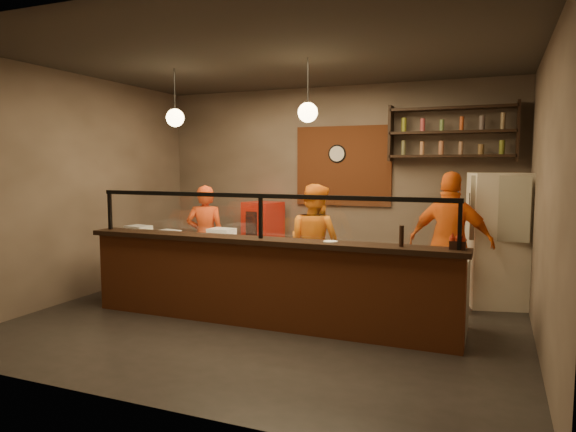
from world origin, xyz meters
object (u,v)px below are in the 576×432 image
at_px(wall_clock, 337,154).
at_px(cook_right, 451,242).
at_px(cook_left, 206,237).
at_px(red_cooler, 263,240).
at_px(fridge, 498,240).
at_px(condiment_caddy, 458,245).
at_px(pepper_mill, 401,236).
at_px(cook_mid, 314,243).
at_px(pizza_dough, 318,248).

distance_m(wall_clock, cook_right, 2.59).
bearing_deg(cook_left, red_cooler, -135.99).
relative_size(fridge, condiment_caddy, 11.40).
relative_size(cook_left, fridge, 0.89).
xyz_separation_m(cook_left, red_cooler, (0.48, 1.07, -0.16)).
relative_size(cook_left, pepper_mill, 7.20).
xyz_separation_m(cook_left, cook_right, (3.62, 0.10, 0.11)).
xyz_separation_m(wall_clock, cook_mid, (0.12, -1.47, -1.27)).
bearing_deg(pepper_mill, cook_right, 75.35).
xyz_separation_m(wall_clock, cook_left, (-1.70, -1.38, -1.30)).
distance_m(cook_left, fridge, 4.25).
bearing_deg(cook_left, pepper_mill, 135.39).
height_order(fridge, pizza_dough, fridge).
relative_size(pizza_dough, pepper_mill, 2.33).
distance_m(fridge, condiment_caddy, 2.07).
height_order(fridge, pepper_mill, fridge).
height_order(cook_left, red_cooler, cook_left).
height_order(red_cooler, pizza_dough, red_cooler).
xyz_separation_m(fridge, pepper_mill, (-0.96, -2.06, 0.27)).
height_order(wall_clock, cook_left, wall_clock).
height_order(wall_clock, condiment_caddy, wall_clock).
bearing_deg(wall_clock, pizza_dough, -78.80).
height_order(cook_left, condiment_caddy, cook_left).
height_order(cook_right, pepper_mill, cook_right).
xyz_separation_m(fridge, pizza_dough, (-2.04, -1.63, 0.00)).
relative_size(cook_right, fridge, 1.01).
bearing_deg(fridge, cook_left, 176.04).
distance_m(wall_clock, pepper_mill, 3.29).
bearing_deg(wall_clock, fridge, -15.41).
xyz_separation_m(fridge, red_cooler, (-3.71, 0.38, -0.26)).
height_order(cook_right, pizza_dough, cook_right).
bearing_deg(pepper_mill, cook_left, 156.92).
bearing_deg(pizza_dough, cook_left, 156.40).
bearing_deg(cook_left, condiment_caddy, 139.14).
distance_m(cook_right, pepper_mill, 1.55).
bearing_deg(wall_clock, cook_left, -140.94).
bearing_deg(cook_mid, wall_clock, -66.38).
bearing_deg(fridge, pizza_dough, -154.69).
xyz_separation_m(cook_mid, pizza_dough, (0.34, -0.85, 0.08)).
bearing_deg(cook_right, cook_left, 8.75).
bearing_deg(cook_mid, pizza_dough, 130.85).
xyz_separation_m(cook_left, condiment_caddy, (3.80, -1.33, 0.30)).
xyz_separation_m(cook_right, condiment_caddy, (0.18, -1.44, 0.19)).
distance_m(cook_left, cook_mid, 1.82).
distance_m(fridge, pizza_dough, 2.61).
height_order(pizza_dough, pepper_mill, pepper_mill).
relative_size(cook_left, condiment_caddy, 10.13).
bearing_deg(pepper_mill, fridge, 64.99).
xyz_separation_m(cook_left, pepper_mill, (3.23, -1.38, 0.37)).
distance_m(wall_clock, red_cooler, 1.92).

